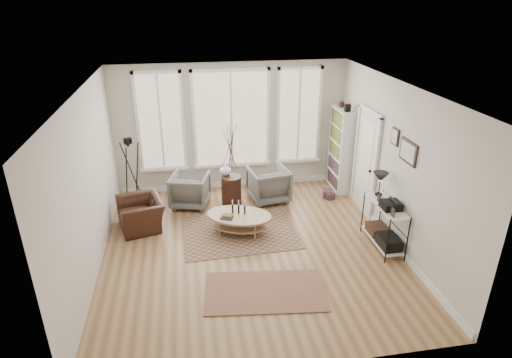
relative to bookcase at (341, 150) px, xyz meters
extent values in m
plane|color=#A1784D|center=(-2.44, -2.23, -0.96)|extent=(5.50, 5.50, 0.00)
plane|color=white|center=(-2.44, -2.23, 1.94)|extent=(5.50, 5.50, 0.00)
cube|color=beige|center=(-2.44, 0.52, 0.49)|extent=(5.20, 0.04, 2.90)
cube|color=beige|center=(-2.44, -4.98, 0.49)|extent=(5.20, 0.04, 2.90)
cube|color=beige|center=(-5.04, -2.23, 0.49)|extent=(0.04, 5.50, 2.90)
cube|color=beige|center=(0.16, -2.23, 0.49)|extent=(0.04, 5.50, 2.90)
cube|color=white|center=(-2.44, 0.51, -0.90)|extent=(5.10, 0.04, 0.12)
cube|color=white|center=(0.15, -2.23, -0.90)|extent=(0.03, 5.40, 0.12)
cube|color=tan|center=(-2.44, 0.50, 0.69)|extent=(1.60, 0.03, 2.10)
cube|color=tan|center=(-3.99, 0.50, 0.69)|extent=(0.90, 0.03, 2.10)
cube|color=tan|center=(-0.89, 0.50, 0.69)|extent=(0.90, 0.03, 2.10)
cube|color=white|center=(-2.44, 0.48, 0.69)|extent=(1.74, 0.06, 2.24)
cube|color=white|center=(-3.99, 0.48, 0.69)|extent=(1.04, 0.06, 2.24)
cube|color=white|center=(-0.89, 0.48, 0.69)|extent=(1.04, 0.06, 2.24)
cube|color=white|center=(-2.44, 0.46, -0.39)|extent=(4.10, 0.12, 0.06)
cube|color=silver|center=(0.14, -1.08, 0.09)|extent=(0.04, 0.88, 2.10)
cube|color=white|center=(0.12, -1.08, 0.34)|extent=(0.01, 0.55, 1.20)
cube|color=white|center=(0.12, -1.57, 0.09)|extent=(0.06, 0.08, 2.18)
cube|color=white|center=(0.12, -0.59, 0.09)|extent=(0.06, 0.08, 2.18)
cube|color=white|center=(0.12, -1.08, 1.18)|extent=(0.06, 1.06, 0.08)
sphere|color=black|center=(0.09, -1.41, 0.04)|extent=(0.06, 0.06, 0.06)
cube|color=white|center=(-0.01, -0.41, -0.01)|extent=(0.30, 0.03, 1.90)
cube|color=white|center=(-0.01, 0.41, -0.01)|extent=(0.30, 0.03, 1.90)
cube|color=white|center=(0.14, 0.00, -0.01)|extent=(0.02, 0.85, 1.90)
cube|color=white|center=(-0.01, 0.00, -0.01)|extent=(0.30, 0.81, 1.90)
cube|color=maroon|center=(-0.01, 0.00, -0.01)|extent=(0.24, 0.75, 1.76)
cube|color=black|center=(-0.01, -0.20, 1.02)|extent=(0.12, 0.10, 0.16)
sphere|color=#331C14|center=(-0.01, 0.15, 1.01)|extent=(0.14, 0.14, 0.14)
cube|color=white|center=(-0.06, -2.53, -0.84)|extent=(0.37, 1.07, 0.03)
cube|color=white|center=(-0.06, -2.53, -0.14)|extent=(0.37, 1.07, 0.02)
cylinder|color=black|center=(-0.24, -3.06, -0.53)|extent=(0.02, 0.02, 0.85)
cylinder|color=black|center=(0.12, -3.06, -0.53)|extent=(0.02, 0.02, 0.85)
cylinder|color=black|center=(-0.24, -2.00, -0.53)|extent=(0.02, 0.02, 0.85)
cylinder|color=black|center=(0.12, -2.00, -0.53)|extent=(0.02, 0.02, 0.85)
cylinder|color=black|center=(-0.06, -2.18, -0.08)|extent=(0.14, 0.14, 0.02)
cylinder|color=black|center=(-0.06, -2.18, 0.06)|extent=(0.02, 0.02, 0.30)
cone|color=black|center=(-0.06, -2.18, 0.26)|extent=(0.28, 0.28, 0.18)
cube|color=black|center=(-0.06, -2.68, -0.05)|extent=(0.32, 0.30, 0.13)
cube|color=black|center=(-0.06, -2.78, -0.73)|extent=(0.32, 0.45, 0.20)
cube|color=#331C14|center=(-0.06, -2.31, -0.75)|extent=(0.32, 0.40, 0.16)
cube|color=black|center=(-0.16, -2.95, -0.04)|extent=(0.02, 0.10, 0.14)
cube|color=black|center=(-0.16, -2.41, -0.05)|extent=(0.02, 0.10, 0.12)
cube|color=black|center=(0.14, -2.63, 0.89)|extent=(0.03, 0.52, 0.38)
cube|color=white|center=(0.13, -2.63, 0.89)|extent=(0.01, 0.44, 0.30)
cube|color=black|center=(0.14, -2.13, 0.99)|extent=(0.03, 0.24, 0.30)
cube|color=white|center=(0.13, -2.13, 0.99)|extent=(0.01, 0.18, 0.24)
cube|color=brown|center=(-2.56, -1.64, -0.95)|extent=(2.24, 1.71, 0.01)
cube|color=maroon|center=(-2.41, -3.47, -0.94)|extent=(1.97, 1.24, 0.01)
ellipsoid|color=tan|center=(-2.56, -1.64, -0.78)|extent=(1.23, 1.00, 0.03)
ellipsoid|color=tan|center=(-2.56, -1.64, -0.58)|extent=(1.44, 1.17, 0.04)
cylinder|color=tan|center=(-2.91, -1.84, -0.78)|extent=(0.04, 0.04, 0.35)
cylinder|color=tan|center=(-2.22, -1.84, -0.78)|extent=(0.04, 0.04, 0.35)
cylinder|color=tan|center=(-2.91, -1.45, -0.78)|extent=(0.04, 0.04, 0.35)
cylinder|color=tan|center=(-2.22, -1.45, -0.78)|extent=(0.04, 0.04, 0.35)
cylinder|color=black|center=(-2.68, -1.59, -0.47)|extent=(0.04, 0.04, 0.18)
cylinder|color=black|center=(-2.56, -1.59, -0.47)|extent=(0.04, 0.04, 0.18)
cylinder|color=black|center=(-2.45, -1.59, -0.47)|extent=(0.04, 0.04, 0.18)
cube|color=#25452A|center=(-2.80, -1.73, -0.53)|extent=(0.22, 0.16, 0.06)
imported|color=slate|center=(-3.45, -0.31, -0.60)|extent=(0.95, 0.96, 0.72)
imported|color=slate|center=(-1.74, -0.35, -0.58)|extent=(0.93, 0.95, 0.76)
cylinder|color=#331C14|center=(-2.57, -0.40, -0.63)|extent=(0.43, 0.43, 0.64)
imported|color=silver|center=(-2.67, -0.27, -0.19)|extent=(0.29, 0.29, 0.25)
imported|color=#331C14|center=(-4.42, -1.11, -0.66)|extent=(1.09, 1.01, 0.59)
cylinder|color=black|center=(-4.63, -0.21, 0.47)|extent=(0.07, 0.07, 0.07)
cube|color=black|center=(-4.63, -0.21, 0.55)|extent=(0.18, 0.16, 0.11)
cylinder|color=black|center=(-4.63, -0.30, 0.55)|extent=(0.07, 0.09, 0.07)
cube|color=maroon|center=(-0.39, -0.43, -0.87)|extent=(0.26, 0.30, 0.16)
cube|color=maroon|center=(-0.39, -0.51, -0.88)|extent=(0.23, 0.27, 0.15)
camera|label=1|loc=(-3.44, -8.73, 3.34)|focal=30.00mm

